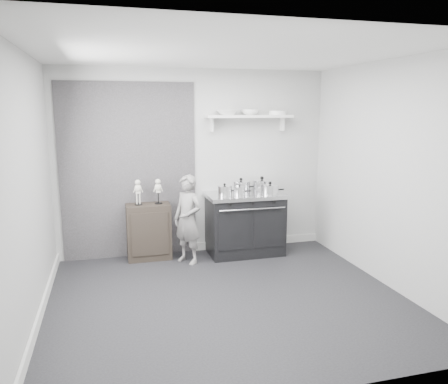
{
  "coord_description": "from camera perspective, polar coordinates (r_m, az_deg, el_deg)",
  "views": [
    {
      "loc": [
        -1.23,
        -4.5,
        2.13
      ],
      "look_at": [
        0.22,
        0.95,
        1.05
      ],
      "focal_mm": 35.0,
      "sensor_mm": 36.0,
      "label": 1
    }
  ],
  "objects": [
    {
      "name": "ground",
      "position": [
        5.13,
        0.34,
        -13.73
      ],
      "size": [
        4.0,
        4.0,
        0.0
      ],
      "primitive_type": "plane",
      "color": "black",
      "rests_on": "ground"
    },
    {
      "name": "room_shell",
      "position": [
        4.81,
        -1.13,
        4.95
      ],
      "size": [
        4.02,
        3.62,
        2.71
      ],
      "color": "#ABABA9",
      "rests_on": "ground"
    },
    {
      "name": "wall_shelf",
      "position": [
        6.5,
        3.3,
        9.74
      ],
      "size": [
        1.3,
        0.26,
        0.24
      ],
      "color": "silver",
      "rests_on": "room_shell"
    },
    {
      "name": "stove",
      "position": [
        6.49,
        2.74,
        -4.09
      ],
      "size": [
        1.14,
        0.71,
        0.91
      ],
      "color": "black",
      "rests_on": "ground"
    },
    {
      "name": "side_cabinet",
      "position": [
        6.37,
        -9.79,
        -5.1
      ],
      "size": [
        0.62,
        0.36,
        0.8
      ],
      "primitive_type": "cube",
      "color": "black",
      "rests_on": "ground"
    },
    {
      "name": "child",
      "position": [
        6.08,
        -4.75,
        -3.59
      ],
      "size": [
        0.52,
        0.54,
        1.24
      ],
      "primitive_type": "imported",
      "rotation": [
        0.0,
        0.0,
        -0.9
      ],
      "color": "slate",
      "rests_on": "ground"
    },
    {
      "name": "pot_front_left",
      "position": [
        6.21,
        0.09,
        0.2
      ],
      "size": [
        0.29,
        0.21,
        0.18
      ],
      "color": "silver",
      "rests_on": "stove"
    },
    {
      "name": "pot_back_left",
      "position": [
        6.46,
        2.23,
        0.73
      ],
      "size": [
        0.36,
        0.27,
        0.21
      ],
      "color": "silver",
      "rests_on": "stove"
    },
    {
      "name": "pot_back_right",
      "position": [
        6.58,
        4.97,
        0.89
      ],
      "size": [
        0.39,
        0.31,
        0.22
      ],
      "color": "silver",
      "rests_on": "stove"
    },
    {
      "name": "pot_front_right",
      "position": [
        6.32,
        6.03,
        0.33
      ],
      "size": [
        0.34,
        0.26,
        0.19
      ],
      "color": "silver",
      "rests_on": "stove"
    },
    {
      "name": "pot_front_center",
      "position": [
        6.21,
        2.03,
        0.15
      ],
      "size": [
        0.25,
        0.16,
        0.16
      ],
      "color": "silver",
      "rests_on": "stove"
    },
    {
      "name": "skeleton_full",
      "position": [
        6.22,
        -11.16,
        0.21
      ],
      "size": [
        0.12,
        0.07,
        0.41
      ],
      "primitive_type": null,
      "color": "beige",
      "rests_on": "side_cabinet"
    },
    {
      "name": "skeleton_torso",
      "position": [
        6.24,
        -8.6,
        0.32
      ],
      "size": [
        0.11,
        0.07,
        0.41
      ],
      "primitive_type": null,
      "color": "beige",
      "rests_on": "side_cabinet"
    },
    {
      "name": "bowl_large",
      "position": [
        6.39,
        0.4,
        10.36
      ],
      "size": [
        0.31,
        0.31,
        0.08
      ],
      "primitive_type": "imported",
      "color": "white",
      "rests_on": "wall_shelf"
    },
    {
      "name": "bowl_small",
      "position": [
        6.5,
        3.43,
        10.36
      ],
      "size": [
        0.25,
        0.25,
        0.08
      ],
      "primitive_type": "imported",
      "color": "white",
      "rests_on": "wall_shelf"
    },
    {
      "name": "plate_stack",
      "position": [
        6.64,
        7.0,
        10.23
      ],
      "size": [
        0.26,
        0.26,
        0.06
      ],
      "primitive_type": "cylinder",
      "color": "white",
      "rests_on": "wall_shelf"
    }
  ]
}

